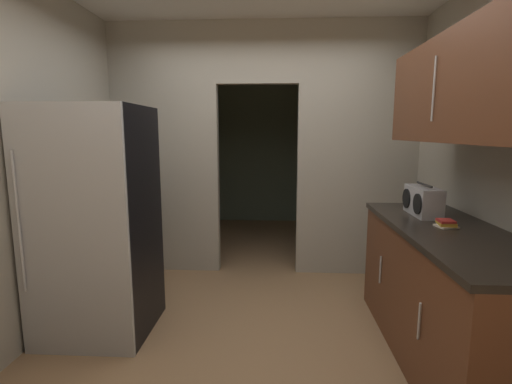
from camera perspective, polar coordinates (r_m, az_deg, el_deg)
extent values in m
plane|color=#93704C|center=(3.00, -0.23, -22.18)|extent=(20.00, 20.00, 0.00)
cube|color=#ADA899|center=(4.29, -13.45, 6.05)|extent=(1.16, 0.12, 2.70)
cube|color=#ADA899|center=(4.21, 15.02, 5.93)|extent=(1.27, 0.12, 2.70)
cube|color=#ADA899|center=(4.20, 0.25, 20.37)|extent=(0.87, 0.12, 0.64)
cube|color=slate|center=(6.61, 1.84, 7.24)|extent=(3.29, 0.10, 2.70)
cube|color=slate|center=(5.64, -15.03, 6.64)|extent=(0.10, 2.49, 2.70)
cube|color=slate|center=(5.55, 18.34, 6.46)|extent=(0.10, 2.49, 2.70)
cube|color=black|center=(3.15, -22.95, -4.19)|extent=(0.79, 0.71, 1.75)
cube|color=#B7BABC|center=(2.83, -26.25, -5.84)|extent=(0.79, 0.03, 1.75)
cylinder|color=#B7BABC|center=(2.96, -32.33, -3.94)|extent=(0.02, 0.02, 0.96)
cube|color=brown|center=(2.94, 26.86, -14.21)|extent=(0.64, 1.86, 0.89)
cube|color=black|center=(2.80, 27.54, -5.43)|extent=(0.68, 1.86, 0.04)
cylinder|color=#B7BABC|center=(2.46, 23.49, -17.51)|extent=(0.01, 0.01, 0.22)
cylinder|color=#B7BABC|center=(3.18, 18.32, -11.10)|extent=(0.01, 0.01, 0.22)
cube|color=brown|center=(2.74, 28.97, 13.52)|extent=(0.34, 1.68, 0.66)
cylinder|color=#B7BABC|center=(2.66, 25.34, 13.93)|extent=(0.01, 0.01, 0.40)
cube|color=#B2B2B7|center=(3.15, 24.01, -1.27)|extent=(0.16, 0.40, 0.22)
cylinder|color=#262626|center=(3.13, 24.16, 1.04)|extent=(0.02, 0.28, 0.02)
cylinder|color=black|center=(3.01, 23.26, -1.68)|extent=(0.01, 0.15, 0.15)
cylinder|color=black|center=(3.23, 21.82, -0.90)|extent=(0.01, 0.15, 0.15)
cube|color=beige|center=(2.84, 26.87, -4.66)|extent=(0.14, 0.14, 0.01)
cube|color=gold|center=(2.85, 26.87, -4.25)|extent=(0.12, 0.16, 0.02)
cube|color=red|center=(2.82, 26.83, -3.93)|extent=(0.10, 0.11, 0.02)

